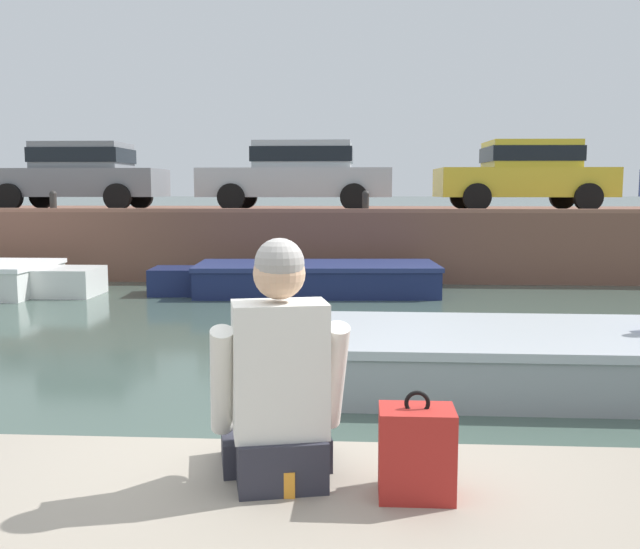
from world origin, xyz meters
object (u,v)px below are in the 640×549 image
car_left_inner_silver (299,173)px  person_seated_right (279,388)px  boat_moored_central_navy (305,279)px  backpack_on_ledge (416,453)px  car_centre_yellow (525,172)px  motorboat_passing (611,360)px  car_leftmost_grey (79,173)px  bottle_drink (285,457)px  mooring_bollard_west (53,200)px  mooring_bollard_mid (366,201)px

car_left_inner_silver → person_seated_right: bearing=-85.1°
boat_moored_central_navy → backpack_on_ledge: 10.42m
car_centre_yellow → person_seated_right: 14.30m
car_left_inner_silver → motorboat_passing: bearing=-67.9°
car_leftmost_grey → backpack_on_ledge: car_leftmost_grey is taller
motorboat_passing → bottle_drink: motorboat_passing is taller
car_left_inner_silver → mooring_bollard_west: bearing=-160.4°
car_left_inner_silver → person_seated_right: car_left_inner_silver is taller
boat_moored_central_navy → bottle_drink: bottle_drink is taller
boat_moored_central_navy → car_left_inner_silver: (-0.43, 3.49, 2.01)m
boat_moored_central_navy → motorboat_passing: motorboat_passing is taller
motorboat_passing → person_seated_right: 5.02m
person_seated_right → backpack_on_ledge: (0.53, -0.12, -0.20)m
person_seated_right → bottle_drink: 0.28m
motorboat_passing → car_centre_yellow: car_centre_yellow is taller
mooring_bollard_mid → mooring_bollard_west: bearing=180.0°
mooring_bollard_mid → backpack_on_ledge: 12.05m
bottle_drink → backpack_on_ledge: (0.51, -0.12, 0.07)m
car_centre_yellow → person_seated_right: bearing=-106.1°
car_left_inner_silver → mooring_bollard_mid: bearing=-49.4°
car_left_inner_silver → car_centre_yellow: 5.11m
mooring_bollard_mid → bottle_drink: (-0.34, -11.91, -0.83)m
boat_moored_central_navy → mooring_bollard_west: 5.86m
car_left_inner_silver → person_seated_right: (1.17, -13.69, -1.16)m
car_left_inner_silver → bottle_drink: 13.82m
boat_moored_central_navy → backpack_on_ledge: (1.27, -10.32, 0.64)m
mooring_bollard_west → mooring_bollard_mid: 6.54m
person_seated_right → car_left_inner_silver: bearing=94.9°
motorboat_passing → mooring_bollard_west: bearing=138.8°
boat_moored_central_navy → mooring_bollard_west: bearing=162.6°
car_left_inner_silver → car_centre_yellow: same height
car_centre_yellow → person_seated_right: size_ratio=4.01×
boat_moored_central_navy → person_seated_right: bearing=-85.8°
car_centre_yellow → bottle_drink: (-3.92, -13.70, -1.44)m
mooring_bollard_west → bottle_drink: bearing=-62.5°
car_centre_yellow → mooring_bollard_west: car_centre_yellow is taller
boat_moored_central_navy → car_centre_yellow: car_centre_yellow is taller
bottle_drink → backpack_on_ledge: backpack_on_ledge is taller
bottle_drink → car_centre_yellow: bearing=74.0°
motorboat_passing → car_centre_yellow: size_ratio=1.60×
car_leftmost_grey → person_seated_right: bearing=-65.2°
car_centre_yellow → bottle_drink: 14.32m
backpack_on_ledge → car_leftmost_grey: bearing=116.4°
bottle_drink → car_leftmost_grey: bearing=114.8°
car_leftmost_grey → car_left_inner_silver: same height
boat_moored_central_navy → car_leftmost_grey: bearing=148.0°
motorboat_passing → backpack_on_ledge: backpack_on_ledge is taller
car_leftmost_grey → bottle_drink: bearing=-65.2°
car_leftmost_grey → backpack_on_ledge: size_ratio=9.80×
motorboat_passing → backpack_on_ledge: (-2.18, -4.26, 0.64)m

